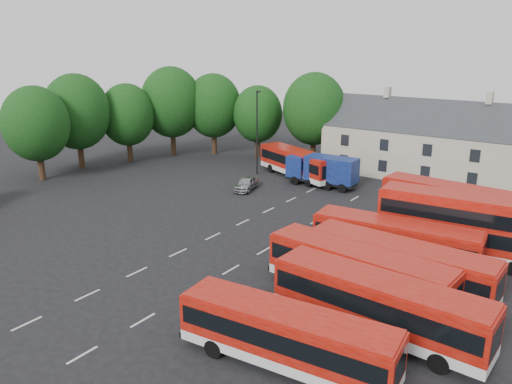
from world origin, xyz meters
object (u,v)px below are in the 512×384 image
at_px(bus_row_a, 286,333).
at_px(lamppost, 257,130).
at_px(bus_dd_south, 462,223).
at_px(box_truck, 323,169).
at_px(silver_car, 246,184).

xyz_separation_m(bus_row_a, lamppost, (-22.37, 29.11, 3.39)).
relative_size(bus_dd_south, lamppost, 1.20).
relative_size(bus_row_a, box_truck, 1.41).
relative_size(bus_row_a, silver_car, 2.65).
height_order(box_truck, silver_car, box_truck).
relative_size(silver_car, lamppost, 0.42).
distance_m(box_truck, silver_car, 8.42).
xyz_separation_m(bus_row_a, bus_dd_south, (3.40, 18.04, 0.87)).
height_order(bus_row_a, bus_dd_south, bus_dd_south).
relative_size(bus_dd_south, silver_car, 2.85).
distance_m(box_truck, lamppost, 9.44).
xyz_separation_m(bus_row_a, silver_car, (-19.43, 23.03, -1.12)).
xyz_separation_m(bus_dd_south, box_truck, (-16.94, 10.89, -0.81)).
height_order(bus_row_a, lamppost, lamppost).
bearing_deg(silver_car, lamppost, 99.59).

